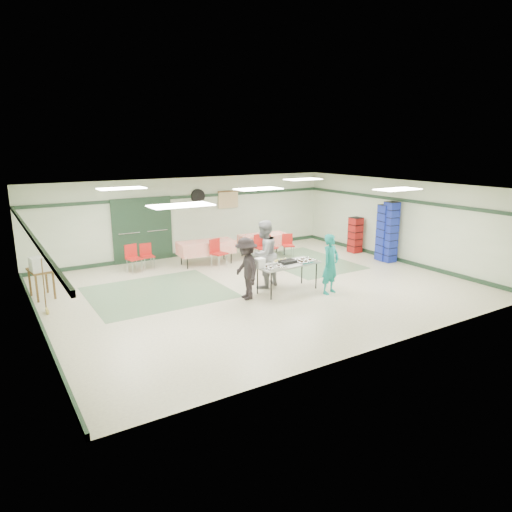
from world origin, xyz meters
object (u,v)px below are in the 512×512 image
volunteer_grey (264,254)px  dining_table_a (263,240)px  volunteer_dark (246,269)px  chair_c (288,243)px  chair_b (261,245)px  chair_d (217,250)px  serving_table (288,265)px  dining_table_b (206,247)px  office_printer (40,264)px  printer_table (41,274)px  crate_stack_blue_b (390,232)px  crate_stack_red (355,235)px  broom (44,285)px  chair_loose_b (133,256)px  crate_stack_blue_a (385,233)px  chair_a (269,245)px  volunteer_teal (330,264)px  chair_loose_a (147,253)px

volunteer_grey → dining_table_a: size_ratio=1.07×
volunteer_dark → chair_c: volunteer_dark is taller
chair_b → chair_d: size_ratio=0.98×
serving_table → dining_table_a: bearing=62.1°
dining_table_b → office_printer: size_ratio=4.16×
chair_b → printer_table: chair_b is taller
serving_table → office_printer: (-5.61, 2.72, 0.21)m
dining_table_a → chair_b: chair_b is taller
chair_b → crate_stack_blue_b: 4.28m
volunteer_dark → dining_table_a: (2.83, 3.63, -0.22)m
crate_stack_red → office_printer: size_ratio=2.86×
office_printer → broom: (-0.08, -1.07, -0.25)m
volunteer_dark → broom: volunteer_dark is taller
chair_loose_b → broom: size_ratio=0.66×
serving_table → crate_stack_red: 5.25m
dining_table_b → crate_stack_blue_a: 5.94m
serving_table → chair_a: chair_a is taller
chair_c → crate_stack_red: 2.56m
dining_table_b → volunteer_grey: bearing=-80.6°
chair_a → chair_c: (0.77, -0.00, -0.01)m
chair_a → printer_table: size_ratio=0.96×
chair_d → volunteer_dark: bearing=-120.4°
chair_c → office_printer: (-7.86, -0.39, 0.44)m
office_printer → dining_table_b: bearing=2.2°
volunteer_teal → chair_c: size_ratio=1.97×
chair_b → crate_stack_red: size_ratio=0.70×
chair_loose_b → crate_stack_red: size_ratio=0.68×
volunteer_dark → chair_b: 3.90m
serving_table → crate_stack_blue_a: bearing=7.6°
office_printer → chair_a: bearing=-5.6°
dining_table_a → crate_stack_red: crate_stack_red is taller
serving_table → chair_b: chair_b is taller
dining_table_b → crate_stack_red: 5.45m
volunteer_grey → dining_table_b: bearing=-104.3°
dining_table_b → chair_a: chair_a is taller
printer_table → serving_table: bearing=-35.0°
printer_table → broom: bearing=-101.6°
office_printer → crate_stack_blue_b: bearing=-19.5°
crate_stack_blue_b → printer_table: bearing=168.4°
dining_table_a → chair_loose_b: chair_loose_b is taller
crate_stack_blue_b → broom: (-10.38, 0.89, -0.33)m
chair_a → chair_loose_a: size_ratio=1.01×
serving_table → chair_d: bearing=94.6°
volunteer_dark → crate_stack_red: (5.92, 2.31, -0.15)m
dining_table_b → chair_loose_a: (-1.83, 0.48, -0.08)m
chair_loose_a → chair_loose_b: chair_loose_b is taller
crate_stack_blue_a → office_printer: 10.44m
crate_stack_blue_a → crate_stack_red: 1.40m
chair_loose_b → crate_stack_red: crate_stack_red is taller
chair_a → chair_b: 0.33m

